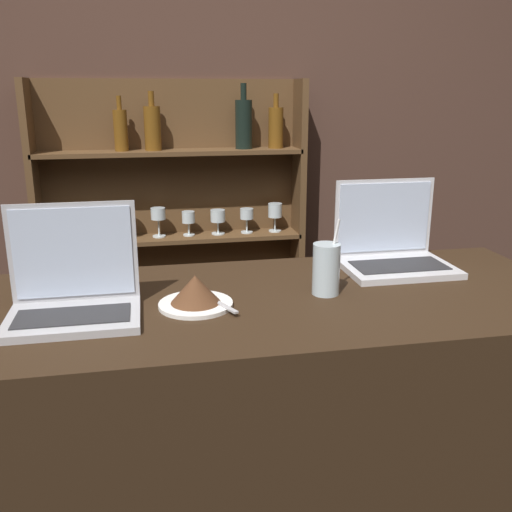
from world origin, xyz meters
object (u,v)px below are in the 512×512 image
object	(u,v)px
laptop_near	(74,291)
cake_plate	(196,293)
laptop_far	(392,248)
water_glass	(326,269)

from	to	relation	value
laptop_near	cake_plate	distance (m)	0.28
laptop_near	cake_plate	xyz separation A→B (m)	(0.28, 0.01, -0.03)
laptop_far	cake_plate	distance (m)	0.63
laptop_far	cake_plate	world-z (taller)	laptop_far
laptop_far	cake_plate	bearing A→B (deg)	-160.26
laptop_far	cake_plate	xyz separation A→B (m)	(-0.60, -0.21, -0.02)
water_glass	laptop_far	bearing A→B (deg)	35.57
cake_plate	water_glass	size ratio (longest dim) A/B	0.94
cake_plate	water_glass	bearing A→B (deg)	4.44
laptop_near	water_glass	size ratio (longest dim) A/B	1.51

